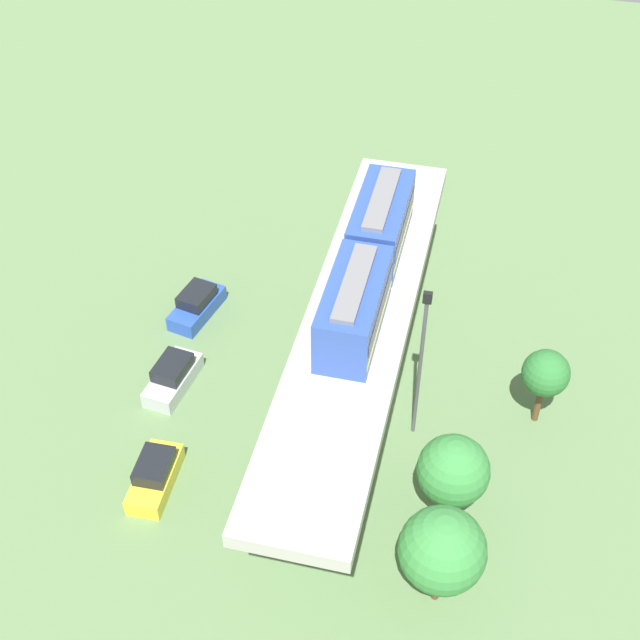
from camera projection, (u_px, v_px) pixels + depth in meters
name	position (u px, v px, depth m)	size (l,w,h in m)	color
ground_plane	(355.00, 411.00, 49.44)	(120.00, 120.00, 0.00)	#5B7A4C
viaduct	(357.00, 339.00, 45.63)	(5.20, 28.00, 7.39)	#B7B2AA
train	(368.00, 263.00, 44.88)	(2.64, 13.55, 3.24)	#2D4CA5
parked_car_yellow	(155.00, 475.00, 45.25)	(1.95, 4.26, 1.76)	yellow
parked_car_blue	(197.00, 305.00, 54.80)	(2.63, 4.48, 1.76)	#284CB7
parked_car_silver	(173.00, 377.00, 50.33)	(2.33, 4.40, 1.76)	#B2B5BA
tree_near_viaduct	(546.00, 374.00, 46.55)	(2.55, 2.55, 4.93)	brown
tree_mid_lot	(442.00, 550.00, 38.45)	(3.92, 3.92, 5.83)	brown
tree_far_corner	(453.00, 471.00, 42.18)	(3.54, 3.54, 5.17)	brown
signal_post	(421.00, 360.00, 44.64)	(0.44, 0.28, 9.99)	#4C4C51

